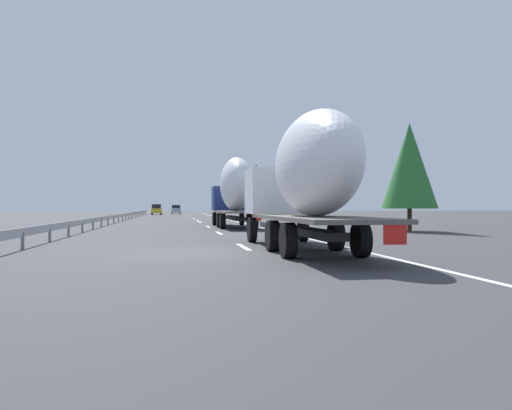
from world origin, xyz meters
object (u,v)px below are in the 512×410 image
(truck_lead, at_px, (234,190))
(car_silver_hatch, at_px, (176,209))
(car_yellow_coupe, at_px, (157,209))
(road_sign, at_px, (246,199))
(truck_trailing, at_px, (306,177))

(truck_lead, distance_m, car_silver_hatch, 69.93)
(car_yellow_coupe, relative_size, road_sign, 1.26)
(road_sign, bearing_deg, truck_lead, 168.91)
(car_silver_hatch, xyz_separation_m, road_sign, (-54.00, -6.85, 1.34))
(truck_trailing, bearing_deg, car_yellow_coupe, 5.20)
(truck_trailing, xyz_separation_m, road_sign, (36.35, -3.10, -0.24))
(truck_lead, height_order, car_silver_hatch, truck_lead)
(road_sign, bearing_deg, car_yellow_coupe, 13.26)
(car_silver_hatch, bearing_deg, truck_trailing, -177.62)
(car_silver_hatch, xyz_separation_m, car_yellow_coupe, (-9.64, 3.60, 0.04))
(car_yellow_coupe, bearing_deg, truck_trailing, -174.80)
(car_yellow_coupe, height_order, road_sign, road_sign)
(truck_trailing, distance_m, road_sign, 36.48)
(car_silver_hatch, bearing_deg, truck_lead, -176.93)
(car_yellow_coupe, bearing_deg, car_silver_hatch, -20.48)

